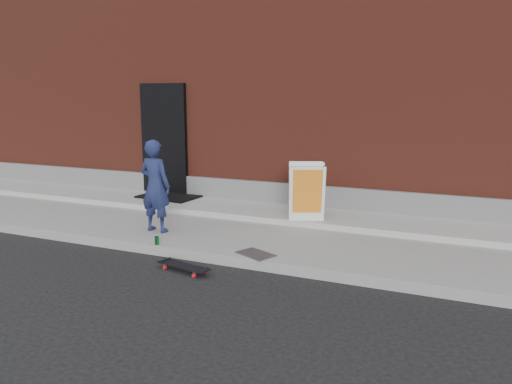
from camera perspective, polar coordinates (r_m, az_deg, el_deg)
The scene contains 10 objects.
ground at distance 7.01m, azimuth -5.72°, elevation -8.09°, with size 80.00×80.00×0.00m, color black.
sidewalk at distance 8.27m, azimuth -0.65°, elevation -4.50°, with size 20.00×3.00×0.15m, color gray.
apron at distance 9.04m, azimuth 1.68°, elevation -2.34°, with size 20.00×1.20×0.10m, color gray.
building at distance 13.18m, azimuth 9.34°, elevation 11.79°, with size 20.00×8.10×5.00m.
child at distance 8.00m, azimuth -11.44°, elevation 0.68°, with size 0.53×0.35×1.47m, color #192248.
skateboard at distance 6.71m, azimuth -8.30°, elevation -8.41°, with size 0.78×0.35×0.09m.
pizza_sign at distance 8.28m, azimuth 5.80°, elevation 0.09°, with size 0.78×0.84×0.95m.
soda_can at distance 7.42m, azimuth -11.26°, elevation -5.47°, with size 0.07×0.07×0.12m, color #187838.
doormat at distance 10.33m, azimuth -9.61°, elevation -0.42°, with size 1.17×0.95×0.03m, color black.
utility_plate at distance 6.85m, azimuth -0.04°, elevation -7.10°, with size 0.50×0.32×0.02m, color #535458.
Camera 1 is at (3.26, -5.77, 2.29)m, focal length 35.00 mm.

